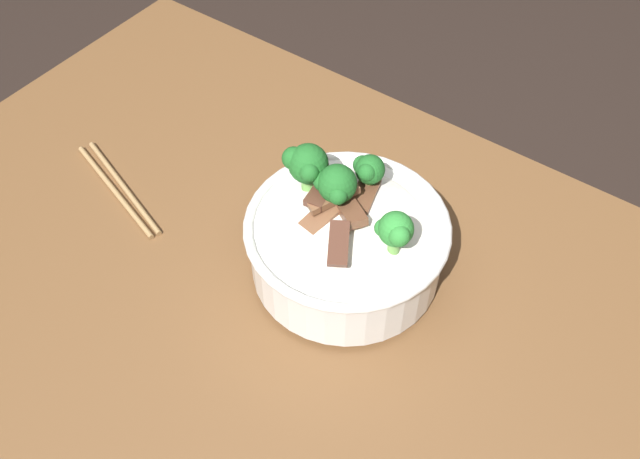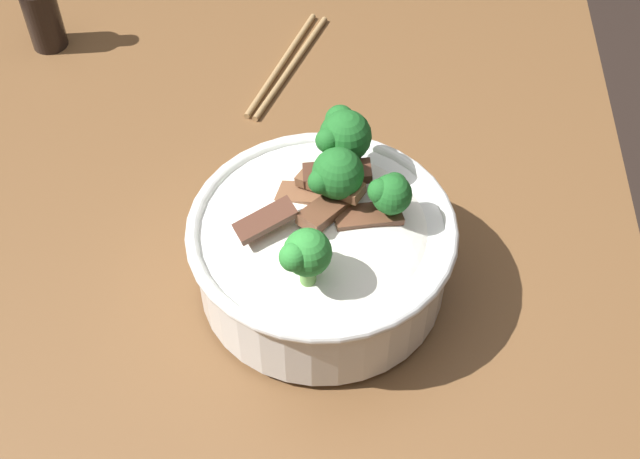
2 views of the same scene
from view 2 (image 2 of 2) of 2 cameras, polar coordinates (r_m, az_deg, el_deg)
dining_table at (r=0.88m, az=-5.22°, el=-9.91°), size 1.24×0.78×0.79m
rice_bowl at (r=0.73m, az=0.20°, el=-0.94°), size 0.24×0.24×0.15m
chopsticks_pair at (r=1.01m, az=-2.28°, el=11.26°), size 0.20×0.08×0.01m
soy_sauce_bottle at (r=1.07m, az=-18.64°, el=14.12°), size 0.04×0.04×0.12m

